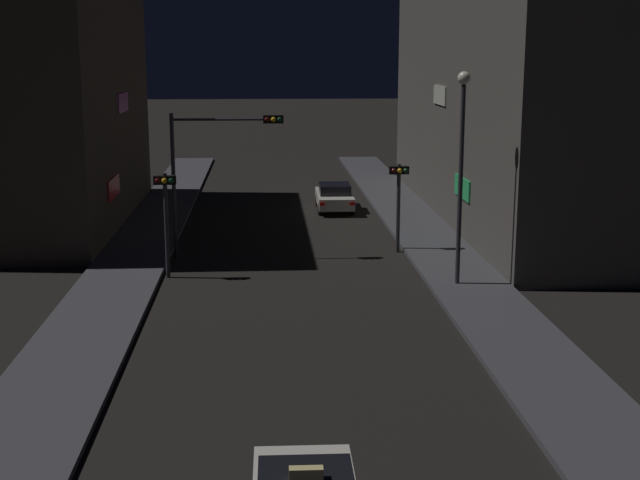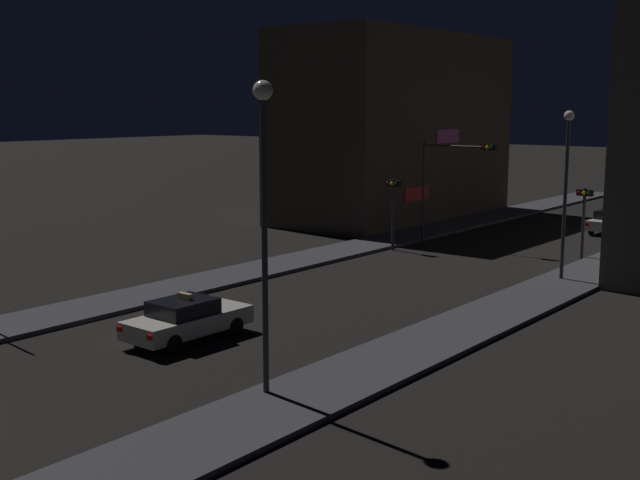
# 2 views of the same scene
# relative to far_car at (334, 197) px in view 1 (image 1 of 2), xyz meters

# --- Properties ---
(sidewalk_left) EXTENTS (2.89, 66.60, 0.17)m
(sidewalk_left) POSITION_rel_far_car_xyz_m (-8.95, -11.26, -0.65)
(sidewalk_left) COLOR #424247
(sidewalk_left) RESTS_ON ground_plane
(sidewalk_right) EXTENTS (2.89, 66.60, 0.17)m
(sidewalk_right) POSITION_rel_far_car_xyz_m (3.55, -11.26, -0.65)
(sidewalk_right) COLOR #424247
(sidewalk_right) RESTS_ON ground_plane
(building_facade_left) EXTENTS (8.41, 18.71, 12.60)m
(building_facade_left) POSITION_rel_far_car_xyz_m (-14.56, -2.41, 5.57)
(building_facade_left) COLOR #473D33
(building_facade_left) RESTS_ON ground_plane
(building_facade_right) EXTENTS (9.60, 27.54, 13.23)m
(building_facade_right) POSITION_rel_far_car_xyz_m (9.76, -2.40, 5.88)
(building_facade_right) COLOR #514C47
(building_facade_right) RESTS_ON ground_plane
(far_car) EXTENTS (1.85, 4.47, 1.42)m
(far_car) POSITION_rel_far_car_xyz_m (0.00, 0.00, 0.00)
(far_car) COLOR silver
(far_car) RESTS_ON ground_plane
(traffic_light_overhead) EXTENTS (4.47, 0.42, 5.83)m
(traffic_light_overhead) POSITION_rel_far_car_xyz_m (-5.63, -10.44, 3.45)
(traffic_light_overhead) COLOR #2D2D33
(traffic_light_overhead) RESTS_ON ground_plane
(traffic_light_left_kerb) EXTENTS (0.80, 0.42, 3.89)m
(traffic_light_left_kerb) POSITION_rel_far_car_xyz_m (-7.25, -13.52, 2.05)
(traffic_light_left_kerb) COLOR #2D2D33
(traffic_light_left_kerb) RESTS_ON ground_plane
(traffic_light_right_kerb) EXTENTS (0.80, 0.41, 3.69)m
(traffic_light_right_kerb) POSITION_rel_far_car_xyz_m (1.86, -9.90, 1.92)
(traffic_light_right_kerb) COLOR #2D2D33
(traffic_light_right_kerb) RESTS_ON ground_plane
(street_lamp_far_block) EXTENTS (0.45, 0.45, 7.38)m
(street_lamp_far_block) POSITION_rel_far_car_xyz_m (3.12, -15.60, 4.14)
(street_lamp_far_block) COLOR #2D2D33
(street_lamp_far_block) RESTS_ON sidewalk_right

